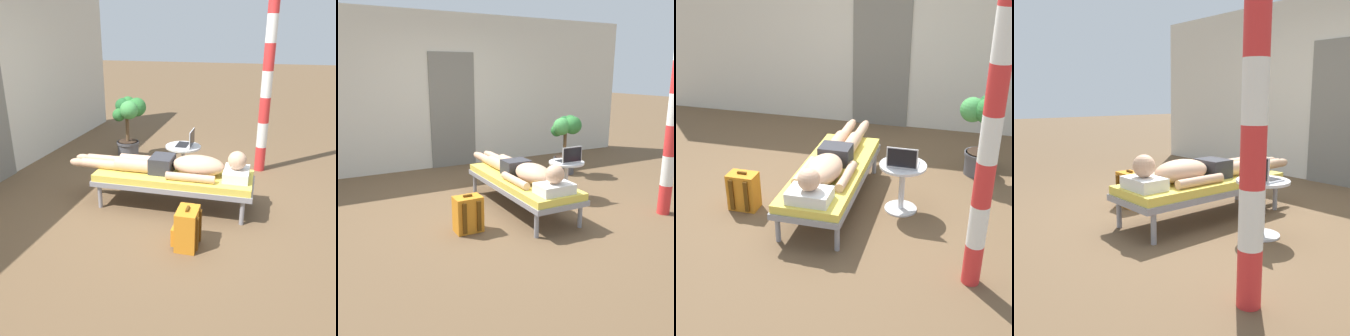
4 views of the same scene
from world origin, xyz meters
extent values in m
plane|color=brown|center=(0.00, 0.00, 0.00)|extent=(40.00, 40.00, 0.00)
cube|color=beige|center=(0.07, 2.56, 1.35)|extent=(7.60, 0.20, 2.70)
cube|color=slate|center=(0.08, 2.45, 1.02)|extent=(0.84, 0.03, 2.04)
cylinder|color=gray|center=(-0.22, 0.76, 0.14)|extent=(0.05, 0.05, 0.28)
cylinder|color=gray|center=(0.35, 0.76, 0.14)|extent=(0.05, 0.05, 0.28)
cylinder|color=gray|center=(-0.22, -0.91, 0.14)|extent=(0.05, 0.05, 0.28)
cylinder|color=gray|center=(0.35, -0.91, 0.14)|extent=(0.05, 0.05, 0.28)
cube|color=gray|center=(0.07, -0.08, 0.31)|extent=(0.68, 1.86, 0.06)
cube|color=#E5CC4C|center=(0.07, -0.08, 0.38)|extent=(0.65, 1.83, 0.08)
cube|color=white|center=(0.07, -0.80, 0.47)|extent=(0.40, 0.28, 0.11)
sphere|color=#D8A884|center=(0.07, -0.80, 0.64)|extent=(0.21, 0.21, 0.21)
ellipsoid|color=#D8A884|center=(0.07, -0.36, 0.54)|extent=(0.35, 0.60, 0.23)
cylinder|color=#D8A884|center=(-0.15, -0.31, 0.46)|extent=(0.09, 0.55, 0.09)
cylinder|color=#D8A884|center=(0.29, -0.31, 0.46)|extent=(0.09, 0.55, 0.09)
cube|color=#333338|center=(0.07, 0.07, 0.52)|extent=(0.33, 0.26, 0.19)
cylinder|color=#D8A884|center=(-0.02, 0.41, 0.49)|extent=(0.15, 0.42, 0.15)
cylinder|color=#D8A884|center=(-0.02, 0.84, 0.47)|extent=(0.11, 0.44, 0.11)
ellipsoid|color=#D8A884|center=(-0.02, 1.13, 0.47)|extent=(0.09, 0.20, 0.10)
cylinder|color=#D8A884|center=(0.15, 0.41, 0.49)|extent=(0.15, 0.42, 0.15)
cylinder|color=#D8A884|center=(0.15, 0.84, 0.47)|extent=(0.11, 0.44, 0.11)
ellipsoid|color=#D8A884|center=(0.15, 1.13, 0.47)|extent=(0.09, 0.20, 0.10)
cylinder|color=silver|center=(0.80, -0.03, 0.01)|extent=(0.34, 0.34, 0.02)
cylinder|color=silver|center=(0.80, -0.03, 0.26)|extent=(0.06, 0.06, 0.48)
cylinder|color=silver|center=(0.80, -0.03, 0.51)|extent=(0.48, 0.48, 0.02)
cube|color=silver|center=(0.80, -0.03, 0.53)|extent=(0.31, 0.22, 0.02)
cube|color=black|center=(0.80, -0.02, 0.54)|extent=(0.27, 0.15, 0.00)
cube|color=silver|center=(0.80, -0.14, 0.64)|extent=(0.31, 0.01, 0.21)
cube|color=black|center=(0.80, -0.15, 0.64)|extent=(0.29, 0.00, 0.19)
cube|color=orange|center=(-0.80, -0.42, 0.20)|extent=(0.30, 0.20, 0.40)
cube|color=orange|center=(-0.80, -0.30, 0.13)|extent=(0.23, 0.04, 0.18)
cube|color=#56330C|center=(-0.88, -0.53, 0.20)|extent=(0.04, 0.02, 0.34)
cube|color=#56330C|center=(-0.72, -0.53, 0.20)|extent=(0.04, 0.02, 0.34)
cube|color=#56330C|center=(-0.80, -0.42, 0.41)|extent=(0.10, 0.02, 0.02)
cylinder|color=#4C4C51|center=(1.58, 1.07, 0.14)|extent=(0.34, 0.34, 0.28)
cylinder|color=#4C4C51|center=(1.58, 1.07, 0.26)|extent=(0.37, 0.37, 0.04)
cylinder|color=#332319|center=(1.58, 1.07, 0.29)|extent=(0.31, 0.31, 0.01)
cylinder|color=brown|center=(1.58, 1.07, 0.50)|extent=(0.06, 0.06, 0.44)
sphere|color=#2D7233|center=(1.68, 1.08, 0.88)|extent=(0.23, 0.23, 0.23)
sphere|color=#23602D|center=(1.62, 1.14, 0.85)|extent=(0.25, 0.25, 0.25)
sphere|color=#2D7233|center=(1.47, 1.16, 0.74)|extent=(0.21, 0.21, 0.21)
sphere|color=#429347|center=(1.43, 0.97, 0.83)|extent=(0.29, 0.29, 0.29)
sphere|color=#2D7233|center=(1.60, 0.90, 0.85)|extent=(0.30, 0.30, 0.30)
cylinder|color=red|center=(1.55, -1.05, 0.18)|extent=(0.15, 0.15, 0.37)
cylinder|color=white|center=(1.55, -1.05, 0.55)|extent=(0.15, 0.15, 0.37)
cylinder|color=red|center=(1.55, -1.05, 0.92)|extent=(0.15, 0.15, 0.37)
cylinder|color=white|center=(1.55, -1.05, 1.28)|extent=(0.15, 0.15, 0.37)
cylinder|color=red|center=(1.55, -1.05, 1.65)|extent=(0.15, 0.15, 0.37)
cylinder|color=white|center=(1.55, -1.05, 2.01)|extent=(0.15, 0.15, 0.37)
camera|label=1|loc=(-3.89, -1.03, 2.02)|focal=39.63mm
camera|label=2|loc=(-2.19, -3.98, 1.71)|focal=39.68mm
camera|label=3|loc=(1.35, -4.39, 2.57)|focal=50.87mm
camera|label=4|loc=(3.00, -2.77, 1.26)|focal=42.16mm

